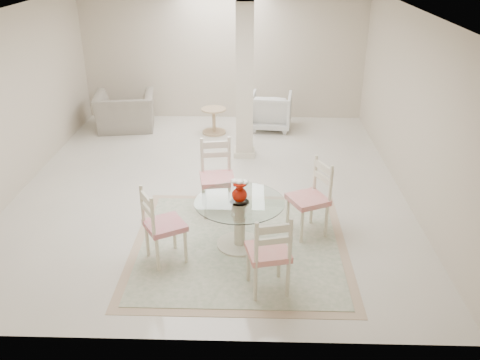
{
  "coord_description": "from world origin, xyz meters",
  "views": [
    {
      "loc": [
        0.68,
        -7.35,
        3.6
      ],
      "look_at": [
        0.5,
        -1.57,
        0.85
      ],
      "focal_mm": 38.0,
      "sensor_mm": 36.0,
      "label": 1
    }
  ],
  "objects_px": {
    "dining_chair_east": "(313,193)",
    "armchair_white": "(271,111)",
    "recliner_taupe": "(125,112)",
    "dining_table": "(240,224)",
    "dining_chair_west": "(159,221)",
    "dining_chair_south": "(270,249)",
    "dining_chair_north": "(217,171)",
    "red_vase": "(240,191)",
    "side_table": "(214,122)",
    "column": "(245,83)"
  },
  "relations": [
    {
      "from": "dining_table",
      "to": "armchair_white",
      "type": "xyz_separation_m",
      "value": [
        0.51,
        4.53,
        0.05
      ]
    },
    {
      "from": "dining_chair_south",
      "to": "dining_chair_west",
      "type": "bearing_deg",
      "value": -37.1
    },
    {
      "from": "red_vase",
      "to": "dining_table",
      "type": "bearing_deg",
      "value": -95.71
    },
    {
      "from": "red_vase",
      "to": "recliner_taupe",
      "type": "relative_size",
      "value": 0.25
    },
    {
      "from": "armchair_white",
      "to": "dining_table",
      "type": "bearing_deg",
      "value": 89.77
    },
    {
      "from": "red_vase",
      "to": "dining_chair_north",
      "type": "height_order",
      "value": "dining_chair_north"
    },
    {
      "from": "dining_table",
      "to": "dining_chair_north",
      "type": "height_order",
      "value": "dining_chair_north"
    },
    {
      "from": "dining_table",
      "to": "red_vase",
      "type": "height_order",
      "value": "red_vase"
    },
    {
      "from": "column",
      "to": "dining_chair_south",
      "type": "height_order",
      "value": "column"
    },
    {
      "from": "red_vase",
      "to": "armchair_white",
      "type": "relative_size",
      "value": 0.36
    },
    {
      "from": "column",
      "to": "dining_chair_east",
      "type": "relative_size",
      "value": 2.37
    },
    {
      "from": "red_vase",
      "to": "dining_chair_south",
      "type": "relative_size",
      "value": 0.27
    },
    {
      "from": "armchair_white",
      "to": "dining_chair_west",
      "type": "bearing_deg",
      "value": 79.66
    },
    {
      "from": "dining_chair_west",
      "to": "dining_chair_south",
      "type": "distance_m",
      "value": 1.43
    },
    {
      "from": "dining_chair_south",
      "to": "recliner_taupe",
      "type": "height_order",
      "value": "dining_chair_south"
    },
    {
      "from": "column",
      "to": "armchair_white",
      "type": "relative_size",
      "value": 3.25
    },
    {
      "from": "column",
      "to": "red_vase",
      "type": "bearing_deg",
      "value": -89.93
    },
    {
      "from": "column",
      "to": "dining_chair_east",
      "type": "distance_m",
      "value": 2.96
    },
    {
      "from": "dining_chair_south",
      "to": "armchair_white",
      "type": "height_order",
      "value": "dining_chair_south"
    },
    {
      "from": "dining_chair_east",
      "to": "dining_chair_north",
      "type": "relative_size",
      "value": 0.96
    },
    {
      "from": "dining_chair_east",
      "to": "armchair_white",
      "type": "height_order",
      "value": "dining_chair_east"
    },
    {
      "from": "dining_chair_north",
      "to": "recliner_taupe",
      "type": "relative_size",
      "value": 1.01
    },
    {
      "from": "dining_table",
      "to": "dining_chair_west",
      "type": "bearing_deg",
      "value": -158.32
    },
    {
      "from": "recliner_taupe",
      "to": "side_table",
      "type": "bearing_deg",
      "value": 166.04
    },
    {
      "from": "recliner_taupe",
      "to": "side_table",
      "type": "relative_size",
      "value": 2.27
    },
    {
      "from": "dining_chair_north",
      "to": "recliner_taupe",
      "type": "distance_m",
      "value": 4.05
    },
    {
      "from": "dining_table",
      "to": "dining_chair_east",
      "type": "bearing_deg",
      "value": 21.37
    },
    {
      "from": "dining_chair_south",
      "to": "side_table",
      "type": "distance_m",
      "value": 5.28
    },
    {
      "from": "dining_chair_west",
      "to": "dining_chair_south",
      "type": "bearing_deg",
      "value": -144.47
    },
    {
      "from": "column",
      "to": "dining_table",
      "type": "relative_size",
      "value": 2.4
    },
    {
      "from": "dining_chair_south",
      "to": "dining_table",
      "type": "bearing_deg",
      "value": -82.67
    },
    {
      "from": "recliner_taupe",
      "to": "dining_chair_north",
      "type": "bearing_deg",
      "value": 113.42
    },
    {
      "from": "red_vase",
      "to": "dining_chair_south",
      "type": "distance_m",
      "value": 1.04
    },
    {
      "from": "dining_table",
      "to": "dining_chair_west",
      "type": "distance_m",
      "value": 1.05
    },
    {
      "from": "dining_chair_east",
      "to": "dining_chair_south",
      "type": "bearing_deg",
      "value": -50.07
    },
    {
      "from": "dining_table",
      "to": "dining_chair_west",
      "type": "xyz_separation_m",
      "value": [
        -0.95,
        -0.38,
        0.25
      ]
    },
    {
      "from": "dining_chair_east",
      "to": "armchair_white",
      "type": "bearing_deg",
      "value": 160.09
    },
    {
      "from": "dining_chair_west",
      "to": "dining_table",
      "type": "bearing_deg",
      "value": -98.83
    },
    {
      "from": "column",
      "to": "red_vase",
      "type": "relative_size",
      "value": 9.11
    },
    {
      "from": "dining_chair_north",
      "to": "recliner_taupe",
      "type": "bearing_deg",
      "value": 112.64
    },
    {
      "from": "side_table",
      "to": "dining_chair_east",
      "type": "bearing_deg",
      "value": -67.36
    },
    {
      "from": "dining_table",
      "to": "dining_chair_east",
      "type": "distance_m",
      "value": 1.06
    },
    {
      "from": "column",
      "to": "armchair_white",
      "type": "distance_m",
      "value": 1.83
    },
    {
      "from": "dining_chair_east",
      "to": "recliner_taupe",
      "type": "height_order",
      "value": "dining_chair_east"
    },
    {
      "from": "dining_table",
      "to": "dining_chair_south",
      "type": "relative_size",
      "value": 1.02
    },
    {
      "from": "recliner_taupe",
      "to": "armchair_white",
      "type": "distance_m",
      "value": 3.01
    },
    {
      "from": "column",
      "to": "recliner_taupe",
      "type": "relative_size",
      "value": 2.3
    },
    {
      "from": "red_vase",
      "to": "dining_chair_west",
      "type": "height_order",
      "value": "dining_chair_west"
    },
    {
      "from": "dining_chair_north",
      "to": "dining_chair_west",
      "type": "distance_m",
      "value": 1.47
    },
    {
      "from": "dining_chair_east",
      "to": "dining_chair_west",
      "type": "bearing_deg",
      "value": -94.4
    }
  ]
}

